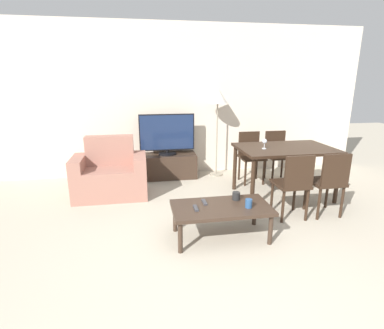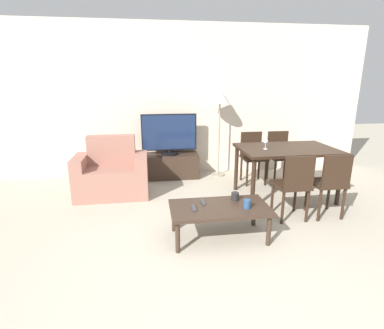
{
  "view_description": "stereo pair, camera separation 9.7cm",
  "coord_description": "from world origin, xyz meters",
  "px_view_note": "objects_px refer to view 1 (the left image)",
  "views": [
    {
      "loc": [
        -0.81,
        -1.98,
        1.73
      ],
      "look_at": [
        -0.16,
        1.76,
        0.65
      ],
      "focal_mm": 28.0,
      "sensor_mm": 36.0,
      "label": 1
    },
    {
      "loc": [
        -0.71,
        -2.0,
        1.73
      ],
      "look_at": [
        -0.16,
        1.76,
        0.65
      ],
      "focal_mm": 28.0,
      "sensor_mm": 36.0,
      "label": 2
    }
  ],
  "objects_px": {
    "tv": "(167,134)",
    "dining_chair_far_left": "(250,154)",
    "remote_primary": "(196,208)",
    "remote_secondary": "(204,202)",
    "dining_chair_near_right": "(329,180)",
    "dining_table": "(285,153)",
    "armchair": "(111,175)",
    "floor_lamp": "(218,100)",
    "cup_colored_far": "(249,203)",
    "wine_glass_left": "(265,142)",
    "dining_chair_far": "(277,153)",
    "dining_chair_near": "(294,182)",
    "cup_white_near": "(236,196)",
    "coffee_table": "(221,210)",
    "tv_stand": "(168,166)"
  },
  "relations": [
    {
      "from": "armchair",
      "to": "dining_table",
      "type": "distance_m",
      "value": 2.65
    },
    {
      "from": "coffee_table",
      "to": "armchair",
      "type": "bearing_deg",
      "value": 131.03
    },
    {
      "from": "tv",
      "to": "floor_lamp",
      "type": "height_order",
      "value": "floor_lamp"
    },
    {
      "from": "floor_lamp",
      "to": "dining_chair_near",
      "type": "bearing_deg",
      "value": -75.75
    },
    {
      "from": "tv",
      "to": "dining_chair_far",
      "type": "relative_size",
      "value": 1.13
    },
    {
      "from": "dining_chair_near",
      "to": "remote_primary",
      "type": "relative_size",
      "value": 5.75
    },
    {
      "from": "dining_chair_near_right",
      "to": "dining_chair_far_left",
      "type": "xyz_separation_m",
      "value": [
        -0.49,
        1.52,
        0.0
      ]
    },
    {
      "from": "floor_lamp",
      "to": "cup_colored_far",
      "type": "height_order",
      "value": "floor_lamp"
    },
    {
      "from": "dining_chair_far_left",
      "to": "cup_white_near",
      "type": "relative_size",
      "value": 9.19
    },
    {
      "from": "dining_chair_far",
      "to": "wine_glass_left",
      "type": "distance_m",
      "value": 1.06
    },
    {
      "from": "armchair",
      "to": "floor_lamp",
      "type": "height_order",
      "value": "floor_lamp"
    },
    {
      "from": "dining_table",
      "to": "dining_chair_far",
      "type": "relative_size",
      "value": 1.61
    },
    {
      "from": "cup_colored_far",
      "to": "remote_secondary",
      "type": "bearing_deg",
      "value": 155.33
    },
    {
      "from": "dining_chair_far_left",
      "to": "floor_lamp",
      "type": "xyz_separation_m",
      "value": [
        -0.5,
        0.43,
        0.89
      ]
    },
    {
      "from": "remote_primary",
      "to": "floor_lamp",
      "type": "bearing_deg",
      "value": 70.45
    },
    {
      "from": "dining_chair_far_left",
      "to": "remote_secondary",
      "type": "bearing_deg",
      "value": -124.64
    },
    {
      "from": "remote_primary",
      "to": "wine_glass_left",
      "type": "distance_m",
      "value": 1.67
    },
    {
      "from": "dining_chair_near",
      "to": "cup_colored_far",
      "type": "relative_size",
      "value": 8.83
    },
    {
      "from": "floor_lamp",
      "to": "remote_primary",
      "type": "distance_m",
      "value": 2.62
    },
    {
      "from": "dining_chair_near_right",
      "to": "remote_secondary",
      "type": "bearing_deg",
      "value": -173.39
    },
    {
      "from": "tv",
      "to": "remote_primary",
      "type": "bearing_deg",
      "value": -87.69
    },
    {
      "from": "armchair",
      "to": "floor_lamp",
      "type": "bearing_deg",
      "value": 21.85
    },
    {
      "from": "tv_stand",
      "to": "coffee_table",
      "type": "distance_m",
      "value": 2.32
    },
    {
      "from": "dining_table",
      "to": "remote_primary",
      "type": "bearing_deg",
      "value": -144.74
    },
    {
      "from": "coffee_table",
      "to": "dining_chair_far",
      "type": "bearing_deg",
      "value": 50.61
    },
    {
      "from": "dining_table",
      "to": "dining_chair_near_right",
      "type": "xyz_separation_m",
      "value": [
        0.24,
        -0.76,
        -0.19
      ]
    },
    {
      "from": "dining_chair_near_right",
      "to": "tv",
      "type": "bearing_deg",
      "value": 133.8
    },
    {
      "from": "tv",
      "to": "dining_chair_far_left",
      "type": "relative_size",
      "value": 1.13
    },
    {
      "from": "tv_stand",
      "to": "wine_glass_left",
      "type": "distance_m",
      "value": 1.92
    },
    {
      "from": "tv_stand",
      "to": "dining_table",
      "type": "distance_m",
      "value": 2.1
    },
    {
      "from": "tv",
      "to": "dining_chair_near_right",
      "type": "height_order",
      "value": "tv"
    },
    {
      "from": "remote_secondary",
      "to": "wine_glass_left",
      "type": "bearing_deg",
      "value": 40.32
    },
    {
      "from": "tv_stand",
      "to": "coffee_table",
      "type": "xyz_separation_m",
      "value": [
        0.39,
        -2.28,
        0.12
      ]
    },
    {
      "from": "dining_table",
      "to": "remote_primary",
      "type": "distance_m",
      "value": 1.92
    },
    {
      "from": "tv",
      "to": "remote_secondary",
      "type": "xyz_separation_m",
      "value": [
        0.22,
        -2.16,
        -0.4
      ]
    },
    {
      "from": "armchair",
      "to": "cup_colored_far",
      "type": "height_order",
      "value": "armchair"
    },
    {
      "from": "dining_chair_near_right",
      "to": "remote_primary",
      "type": "distance_m",
      "value": 1.83
    },
    {
      "from": "dining_chair_near_right",
      "to": "tv_stand",
      "type": "bearing_deg",
      "value": 133.77
    },
    {
      "from": "armchair",
      "to": "cup_white_near",
      "type": "xyz_separation_m",
      "value": [
        1.54,
        -1.38,
        0.1
      ]
    },
    {
      "from": "tv",
      "to": "dining_chair_far",
      "type": "distance_m",
      "value": 1.96
    },
    {
      "from": "cup_white_near",
      "to": "wine_glass_left",
      "type": "height_order",
      "value": "wine_glass_left"
    },
    {
      "from": "remote_primary",
      "to": "remote_secondary",
      "type": "relative_size",
      "value": 1.0
    },
    {
      "from": "wine_glass_left",
      "to": "cup_colored_far",
      "type": "bearing_deg",
      "value": -119.24
    },
    {
      "from": "coffee_table",
      "to": "cup_colored_far",
      "type": "height_order",
      "value": "cup_colored_far"
    },
    {
      "from": "dining_chair_far_left",
      "to": "remote_primary",
      "type": "distance_m",
      "value": 2.27
    },
    {
      "from": "dining_chair_near",
      "to": "remote_primary",
      "type": "height_order",
      "value": "dining_chair_near"
    },
    {
      "from": "dining_chair_near",
      "to": "cup_colored_far",
      "type": "bearing_deg",
      "value": -151.38
    },
    {
      "from": "dining_chair_far_left",
      "to": "cup_colored_far",
      "type": "distance_m",
      "value": 2.05
    },
    {
      "from": "remote_secondary",
      "to": "floor_lamp",
      "type": "bearing_deg",
      "value": 72.24
    },
    {
      "from": "cup_colored_far",
      "to": "wine_glass_left",
      "type": "xyz_separation_m",
      "value": [
        0.63,
        1.12,
        0.44
      ]
    }
  ]
}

